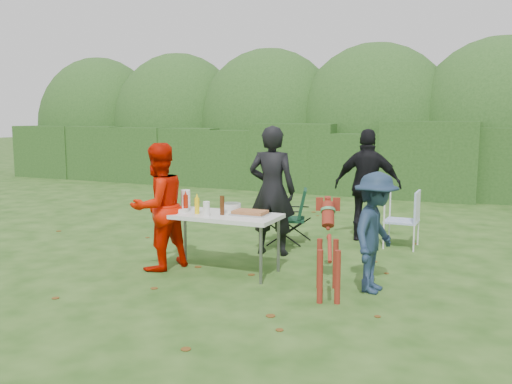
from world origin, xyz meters
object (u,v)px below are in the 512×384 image
at_px(person_cook, 272,191).
at_px(person_red_jacket, 158,207).
at_px(ketchup_bottle, 186,203).
at_px(paper_towel_roll, 186,200).
at_px(camping_chair, 289,216).
at_px(person_black_puffy, 368,185).
at_px(folding_table, 220,218).
at_px(dog, 328,251).
at_px(child, 375,232).
at_px(beer_bottle, 222,205).
at_px(lawn_chair, 402,219).
at_px(mustard_bottle, 197,206).

xyz_separation_m(person_cook, person_red_jacket, (-1.04, -1.28, -0.10)).
height_order(ketchup_bottle, paper_towel_roll, paper_towel_roll).
xyz_separation_m(camping_chair, paper_towel_roll, (-0.82, -1.69, 0.44)).
relative_size(person_black_puffy, ketchup_bottle, 8.01).
relative_size(folding_table, person_black_puffy, 0.85).
bearing_deg(person_cook, dog, 123.94).
xyz_separation_m(child, beer_bottle, (-1.89, -0.03, 0.19)).
relative_size(dog, lawn_chair, 1.20).
relative_size(person_black_puffy, lawn_chair, 2.03).
distance_m(lawn_chair, mustard_bottle, 3.22).
xyz_separation_m(dog, paper_towel_roll, (-2.07, 0.46, 0.38)).
height_order(dog, camping_chair, dog).
xyz_separation_m(person_cook, person_black_puffy, (1.05, 1.42, -0.03)).
relative_size(person_cook, paper_towel_roll, 7.03).
bearing_deg(paper_towel_roll, person_red_jacket, -125.85).
distance_m(beer_bottle, paper_towel_roll, 0.63).
bearing_deg(mustard_bottle, child, 2.41).
relative_size(folding_table, person_red_jacket, 0.93).
bearing_deg(dog, person_red_jacket, 68.39).
bearing_deg(child, beer_bottle, 97.44).
relative_size(camping_chair, paper_towel_roll, 3.32).
relative_size(dog, paper_towel_roll, 4.00).
height_order(person_cook, paper_towel_roll, person_cook).
xyz_separation_m(dog, camping_chair, (-1.25, 2.15, -0.06)).
bearing_deg(person_cook, beer_bottle, 72.49).
bearing_deg(paper_towel_roll, mustard_bottle, -35.97).
height_order(beer_bottle, paper_towel_roll, paper_towel_roll).
height_order(person_red_jacket, beer_bottle, person_red_jacket).
relative_size(mustard_bottle, beer_bottle, 0.83).
bearing_deg(person_black_puffy, dog, 88.14).
xyz_separation_m(dog, beer_bottle, (-1.45, 0.31, 0.37)).
xyz_separation_m(person_black_puffy, camping_chair, (-1.05, -0.70, -0.45)).
bearing_deg(lawn_chair, beer_bottle, 51.98).
xyz_separation_m(person_red_jacket, person_black_puffy, (2.09, 2.70, 0.07)).
distance_m(person_red_jacket, paper_towel_roll, 0.38).
bearing_deg(dog, folding_table, 58.90).
xyz_separation_m(child, dog, (-0.43, -0.34, -0.18)).
bearing_deg(paper_towel_roll, person_cook, 49.77).
height_order(dog, mustard_bottle, dog).
bearing_deg(paper_towel_roll, dog, -12.56).
bearing_deg(lawn_chair, child, 91.92).
height_order(mustard_bottle, paper_towel_roll, paper_towel_roll).
distance_m(person_cook, beer_bottle, 1.15).
distance_m(camping_chair, lawn_chair, 1.69).
distance_m(camping_chair, beer_bottle, 1.90).
bearing_deg(paper_towel_roll, child, -2.72).
bearing_deg(person_cook, lawn_chair, -151.16).
bearing_deg(mustard_bottle, ketchup_bottle, 163.59).
xyz_separation_m(dog, lawn_chair, (0.38, 2.61, -0.06)).
relative_size(person_cook, lawn_chair, 2.11).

